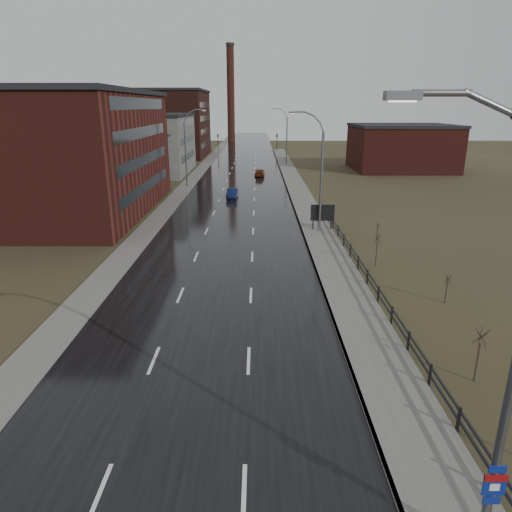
{
  "coord_description": "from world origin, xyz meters",
  "views": [
    {
      "loc": [
        2.72,
        -7.37,
        11.78
      ],
      "look_at": [
        2.64,
        19.23,
        3.0
      ],
      "focal_mm": 32.0,
      "sensor_mm": 36.0,
      "label": 1
    }
  ],
  "objects_px": {
    "billboard": "(323,213)",
    "car_far": "(260,173)",
    "car_near": "(232,194)",
    "streetlight_main": "(503,363)"
  },
  "relations": [
    {
      "from": "billboard",
      "to": "car_far",
      "type": "distance_m",
      "value": 36.89
    },
    {
      "from": "billboard",
      "to": "car_near",
      "type": "relative_size",
      "value": 0.69
    },
    {
      "from": "billboard",
      "to": "car_near",
      "type": "bearing_deg",
      "value": 120.42
    },
    {
      "from": "streetlight_main",
      "to": "car_far",
      "type": "distance_m",
      "value": 71.09
    },
    {
      "from": "streetlight_main",
      "to": "billboard",
      "type": "bearing_deg",
      "value": 88.95
    },
    {
      "from": "streetlight_main",
      "to": "billboard",
      "type": "height_order",
      "value": "streetlight_main"
    },
    {
      "from": "streetlight_main",
      "to": "billboard",
      "type": "distance_m",
      "value": 34.57
    },
    {
      "from": "car_near",
      "to": "streetlight_main",
      "type": "bearing_deg",
      "value": -77.88
    },
    {
      "from": "car_near",
      "to": "car_far",
      "type": "distance_m",
      "value": 20.17
    },
    {
      "from": "billboard",
      "to": "car_near",
      "type": "height_order",
      "value": "billboard"
    }
  ]
}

